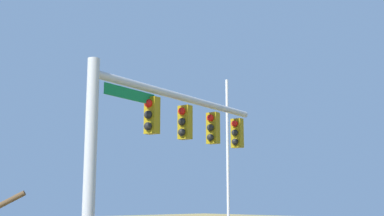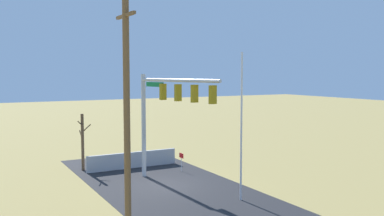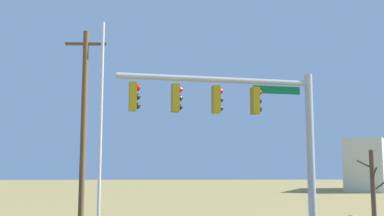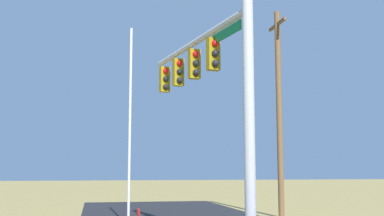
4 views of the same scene
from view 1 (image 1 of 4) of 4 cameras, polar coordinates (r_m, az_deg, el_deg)
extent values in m
cylinder|color=#B2B5BA|center=(11.40, -11.65, -10.45)|extent=(0.28, 0.28, 6.53)
cylinder|color=#B2B5BA|center=(14.29, -0.90, 1.15)|extent=(6.89, 1.53, 0.20)
cube|color=#0F7238|center=(12.55, -7.00, 1.55)|extent=(1.77, 0.37, 0.28)
cube|color=#937A0F|center=(13.09, -4.56, -0.86)|extent=(0.30, 0.40, 0.96)
sphere|color=red|center=(13.03, -4.96, 0.53)|extent=(0.22, 0.22, 0.22)
sphere|color=black|center=(12.98, -4.98, -0.77)|extent=(0.22, 0.22, 0.22)
sphere|color=black|center=(12.93, -5.01, -2.08)|extent=(0.22, 0.22, 0.22)
cube|color=#937A0F|center=(14.21, -0.80, -1.65)|extent=(0.30, 0.40, 0.96)
sphere|color=red|center=(14.14, -1.15, -0.37)|extent=(0.22, 0.22, 0.22)
sphere|color=black|center=(14.09, -1.16, -1.57)|extent=(0.22, 0.22, 0.22)
sphere|color=black|center=(14.05, -1.16, -2.78)|extent=(0.22, 0.22, 0.22)
cube|color=#937A0F|center=(15.38, 2.41, -2.31)|extent=(0.30, 0.40, 0.96)
sphere|color=red|center=(15.30, 2.09, -1.13)|extent=(0.22, 0.22, 0.22)
sphere|color=black|center=(15.25, 2.10, -2.24)|extent=(0.22, 0.22, 0.22)
sphere|color=black|center=(15.21, 2.11, -3.36)|extent=(0.22, 0.22, 0.22)
cube|color=#937A0F|center=(16.59, 5.15, -2.87)|extent=(0.30, 0.40, 0.96)
sphere|color=red|center=(16.51, 4.87, -1.78)|extent=(0.22, 0.22, 0.22)
sphere|color=black|center=(16.46, 4.89, -2.81)|extent=(0.22, 0.22, 0.22)
sphere|color=black|center=(16.43, 4.90, -3.85)|extent=(0.22, 0.22, 0.22)
cylinder|color=silver|center=(17.89, 4.12, -8.76)|extent=(0.10, 0.10, 7.64)
camera|label=2|loc=(30.77, 47.18, -0.99)|focal=39.32mm
camera|label=3|loc=(28.05, -20.71, -9.88)|focal=42.24mm
camera|label=4|loc=(14.53, -66.20, -9.01)|focal=45.08mm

